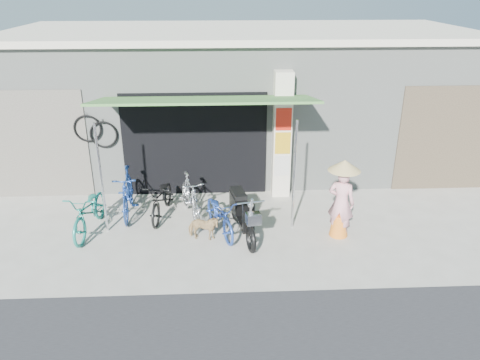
{
  "coord_description": "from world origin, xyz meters",
  "views": [
    {
      "loc": [
        -0.62,
        -7.98,
        4.86
      ],
      "look_at": [
        -0.2,
        1.0,
        1.0
      ],
      "focal_mm": 35.0,
      "sensor_mm": 36.0,
      "label": 1
    }
  ],
  "objects_px": {
    "bike_blue": "(127,193)",
    "moped": "(242,213)",
    "bike_black": "(162,199)",
    "bike_silver": "(190,197)",
    "nun": "(341,199)",
    "street_dog": "(203,228)",
    "bike_navy": "(220,215)",
    "bike_teal": "(90,211)"
  },
  "relations": [
    {
      "from": "bike_silver",
      "to": "nun",
      "type": "height_order",
      "value": "nun"
    },
    {
      "from": "bike_teal",
      "to": "bike_blue",
      "type": "relative_size",
      "value": 1.03
    },
    {
      "from": "bike_silver",
      "to": "bike_navy",
      "type": "bearing_deg",
      "value": -64.67
    },
    {
      "from": "bike_black",
      "to": "moped",
      "type": "bearing_deg",
      "value": -19.5
    },
    {
      "from": "bike_navy",
      "to": "nun",
      "type": "bearing_deg",
      "value": -23.93
    },
    {
      "from": "street_dog",
      "to": "moped",
      "type": "xyz_separation_m",
      "value": [
        0.79,
        0.21,
        0.21
      ]
    },
    {
      "from": "nun",
      "to": "street_dog",
      "type": "bearing_deg",
      "value": 29.24
    },
    {
      "from": "moped",
      "to": "nun",
      "type": "xyz_separation_m",
      "value": [
        1.99,
        -0.14,
        0.35
      ]
    },
    {
      "from": "moped",
      "to": "nun",
      "type": "height_order",
      "value": "nun"
    },
    {
      "from": "bike_blue",
      "to": "street_dog",
      "type": "distance_m",
      "value": 2.1
    },
    {
      "from": "bike_navy",
      "to": "moped",
      "type": "bearing_deg",
      "value": -29.16
    },
    {
      "from": "bike_black",
      "to": "nun",
      "type": "relative_size",
      "value": 0.98
    },
    {
      "from": "bike_teal",
      "to": "bike_silver",
      "type": "relative_size",
      "value": 1.11
    },
    {
      "from": "bike_blue",
      "to": "bike_silver",
      "type": "relative_size",
      "value": 1.07
    },
    {
      "from": "nun",
      "to": "bike_navy",
      "type": "bearing_deg",
      "value": 22.59
    },
    {
      "from": "street_dog",
      "to": "moped",
      "type": "bearing_deg",
      "value": -64.36
    },
    {
      "from": "bike_silver",
      "to": "moped",
      "type": "relative_size",
      "value": 0.87
    },
    {
      "from": "nun",
      "to": "bike_black",
      "type": "bearing_deg",
      "value": 12.47
    },
    {
      "from": "bike_black",
      "to": "bike_teal",
      "type": "bearing_deg",
      "value": -148.67
    },
    {
      "from": "bike_silver",
      "to": "bike_black",
      "type": "bearing_deg",
      "value": 157.63
    },
    {
      "from": "bike_blue",
      "to": "street_dog",
      "type": "relative_size",
      "value": 2.67
    },
    {
      "from": "bike_silver",
      "to": "moped",
      "type": "height_order",
      "value": "moped"
    },
    {
      "from": "street_dog",
      "to": "nun",
      "type": "xyz_separation_m",
      "value": [
        2.78,
        0.06,
        0.55
      ]
    },
    {
      "from": "bike_teal",
      "to": "bike_navy",
      "type": "xyz_separation_m",
      "value": [
        2.69,
        -0.18,
        -0.06
      ]
    },
    {
      "from": "moped",
      "to": "nun",
      "type": "distance_m",
      "value": 2.02
    },
    {
      "from": "street_dog",
      "to": "moped",
      "type": "distance_m",
      "value": 0.84
    },
    {
      "from": "street_dog",
      "to": "bike_navy",
      "type": "bearing_deg",
      "value": -38.88
    },
    {
      "from": "bike_blue",
      "to": "moped",
      "type": "bearing_deg",
      "value": -26.62
    },
    {
      "from": "moped",
      "to": "bike_black",
      "type": "bearing_deg",
      "value": 141.77
    },
    {
      "from": "bike_teal",
      "to": "bike_blue",
      "type": "distance_m",
      "value": 0.99
    },
    {
      "from": "bike_silver",
      "to": "moped",
      "type": "distance_m",
      "value": 1.36
    },
    {
      "from": "bike_black",
      "to": "moped",
      "type": "xyz_separation_m",
      "value": [
        1.72,
        -0.88,
        0.06
      ]
    },
    {
      "from": "bike_blue",
      "to": "bike_black",
      "type": "bearing_deg",
      "value": -14.16
    },
    {
      "from": "bike_navy",
      "to": "moped",
      "type": "relative_size",
      "value": 0.85
    },
    {
      "from": "bike_black",
      "to": "street_dog",
      "type": "bearing_deg",
      "value": -41.92
    },
    {
      "from": "moped",
      "to": "bike_blue",
      "type": "bearing_deg",
      "value": 146.78
    },
    {
      "from": "bike_blue",
      "to": "bike_black",
      "type": "distance_m",
      "value": 0.79
    },
    {
      "from": "bike_black",
      "to": "nun",
      "type": "distance_m",
      "value": 3.87
    },
    {
      "from": "bike_black",
      "to": "bike_navy",
      "type": "xyz_separation_m",
      "value": [
        1.27,
        -0.8,
        -0.01
      ]
    },
    {
      "from": "bike_silver",
      "to": "bike_blue",
      "type": "bearing_deg",
      "value": 155.65
    },
    {
      "from": "bike_black",
      "to": "nun",
      "type": "bearing_deg",
      "value": -7.82
    },
    {
      "from": "bike_navy",
      "to": "bike_black",
      "type": "bearing_deg",
      "value": 129.32
    }
  ]
}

